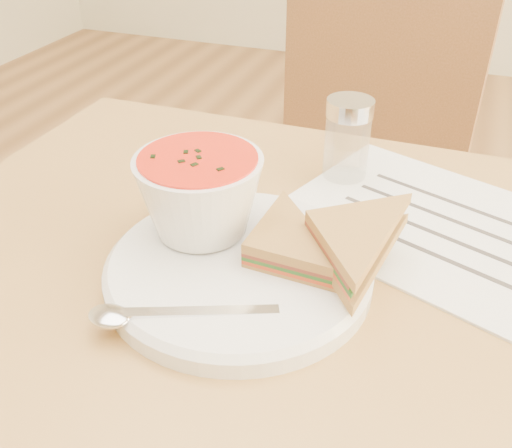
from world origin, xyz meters
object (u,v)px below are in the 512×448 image
at_px(chair_far, 334,226).
at_px(plate, 239,270).
at_px(soup_bowl, 200,198).
at_px(condiment_shaker, 347,140).

bearing_deg(chair_far, plate, 100.42).
bearing_deg(soup_bowl, condiment_shaker, 62.49).
relative_size(chair_far, plate, 3.59).
height_order(chair_far, soup_bowl, chair_far).
height_order(chair_far, plate, chair_far).
distance_m(chair_far, plate, 0.63).
relative_size(plate, soup_bowl, 2.04).
relative_size(chair_far, soup_bowl, 7.34).
distance_m(chair_far, condiment_shaker, 0.48).
bearing_deg(chair_far, condiment_shaker, 110.24).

